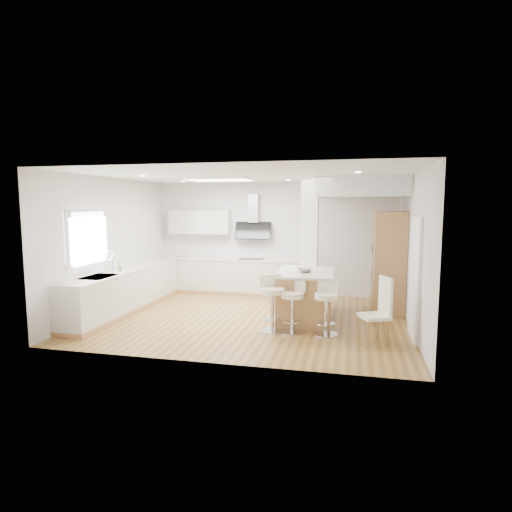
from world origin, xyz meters
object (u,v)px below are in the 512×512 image
(peninsula, at_px, (305,295))
(bar_stool_b, at_px, (293,304))
(dining_chair, at_px, (380,308))
(bar_stool_c, at_px, (326,305))
(bar_stool_a, at_px, (272,300))

(peninsula, height_order, bar_stool_b, peninsula)
(dining_chair, bearing_deg, bar_stool_c, 141.62)
(peninsula, bearing_deg, bar_stool_b, -100.02)
(bar_stool_a, bearing_deg, peninsula, 37.32)
(bar_stool_a, xyz_separation_m, bar_stool_b, (0.37, 0.01, -0.05))
(peninsula, height_order, dining_chair, dining_chair)
(bar_stool_b, relative_size, bar_stool_c, 0.99)
(peninsula, distance_m, bar_stool_b, 0.88)
(bar_stool_a, height_order, bar_stool_b, bar_stool_a)
(dining_chair, bearing_deg, peninsula, 116.60)
(peninsula, distance_m, dining_chair, 1.73)
(bar_stool_c, height_order, dining_chair, dining_chair)
(bar_stool_b, relative_size, dining_chair, 0.85)
(bar_stool_c, bearing_deg, peninsula, 124.60)
(dining_chair, bearing_deg, bar_stool_b, 147.09)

